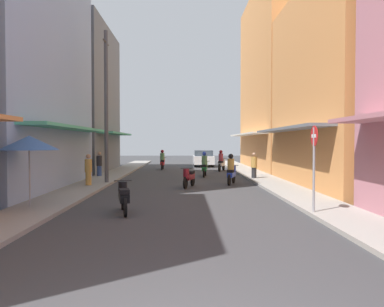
% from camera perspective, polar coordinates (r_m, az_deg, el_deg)
% --- Properties ---
extents(ground_plane, '(87.93, 87.93, 0.00)m').
position_cam_1_polar(ground_plane, '(19.77, -1.20, -4.65)').
color(ground_plane, '#38383A').
extents(sidewalk_left, '(1.81, 47.97, 0.12)m').
position_cam_1_polar(sidewalk_left, '(20.30, -14.32, -4.36)').
color(sidewalk_left, gray).
rests_on(sidewalk_left, ground).
extents(sidewalk_right, '(1.81, 47.97, 0.12)m').
position_cam_1_polar(sidewalk_right, '(20.28, 11.94, -4.35)').
color(sidewalk_right, '#9E9991').
rests_on(sidewalk_right, ground).
extents(building_left_far, '(7.05, 9.48, 10.56)m').
position_cam_1_polar(building_left_far, '(30.46, -17.50, 7.42)').
color(building_left_far, slate).
rests_on(building_left_far, ground).
extents(building_right_mid, '(7.05, 11.13, 9.59)m').
position_cam_1_polar(building_right_mid, '(20.88, 23.08, 8.74)').
color(building_right_mid, '#D88C4C').
rests_on(building_right_mid, ground).
extents(building_right_far, '(7.05, 13.63, 14.22)m').
position_cam_1_polar(building_right_far, '(33.10, 13.96, 10.18)').
color(building_right_far, '#D88C4C').
rests_on(building_right_far, ground).
extents(motorbike_red, '(0.55, 1.81, 1.58)m').
position_cam_1_polar(motorbike_red, '(31.10, -4.30, -1.06)').
color(motorbike_red, black).
rests_on(motorbike_red, ground).
extents(motorbike_maroon, '(0.71, 1.76, 0.96)m').
position_cam_1_polar(motorbike_maroon, '(18.84, -0.46, -3.42)').
color(motorbike_maroon, black).
rests_on(motorbike_maroon, ground).
extents(motorbike_green, '(0.55, 1.81, 1.58)m').
position_cam_1_polar(motorbike_green, '(24.74, 1.84, -1.75)').
color(motorbike_green, black).
rests_on(motorbike_green, ground).
extents(motorbike_blue, '(0.73, 1.75, 1.58)m').
position_cam_1_polar(motorbike_blue, '(20.31, 5.72, -2.49)').
color(motorbike_blue, black).
rests_on(motorbike_blue, ground).
extents(motorbike_silver, '(0.77, 1.73, 1.58)m').
position_cam_1_polar(motorbike_silver, '(29.68, 4.28, -1.19)').
color(motorbike_silver, black).
rests_on(motorbike_silver, ground).
extents(motorbike_black, '(0.63, 1.78, 0.96)m').
position_cam_1_polar(motorbike_black, '(12.26, -9.86, -6.17)').
color(motorbike_black, black).
rests_on(motorbike_black, ground).
extents(parked_car, '(1.78, 4.11, 1.45)m').
position_cam_1_polar(parked_car, '(35.28, 1.64, -0.68)').
color(parked_car, silver).
rests_on(parked_car, ground).
extents(pedestrian_crossing, '(0.34, 0.34, 1.60)m').
position_cam_1_polar(pedestrian_crossing, '(24.56, -13.28, -1.60)').
color(pedestrian_crossing, '#334C8C').
rests_on(pedestrian_crossing, ground).
extents(pedestrian_foreground, '(0.34, 0.34, 1.58)m').
position_cam_1_polar(pedestrian_foreground, '(22.75, 8.97, -1.86)').
color(pedestrian_foreground, '#262628').
rests_on(pedestrian_foreground, ground).
extents(pedestrian_far, '(0.34, 0.34, 1.61)m').
position_cam_1_polar(pedestrian_far, '(19.40, -14.77, -2.44)').
color(pedestrian_far, '#BF8C3F').
rests_on(pedestrian_far, ground).
extents(vendor_umbrella, '(1.82, 1.82, 2.37)m').
position_cam_1_polar(vendor_umbrella, '(13.34, -22.50, 1.43)').
color(vendor_umbrella, '#99999E').
rests_on(vendor_umbrella, ground).
extents(utility_pole, '(0.20, 1.20, 7.82)m').
position_cam_1_polar(utility_pole, '(20.59, -12.31, 6.68)').
color(utility_pole, '#4C4C4F').
rests_on(utility_pole, ground).
extents(street_sign_no_entry, '(0.07, 0.60, 2.65)m').
position_cam_1_polar(street_sign_no_entry, '(12.07, 17.25, -0.56)').
color(street_sign_no_entry, gray).
rests_on(street_sign_no_entry, ground).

